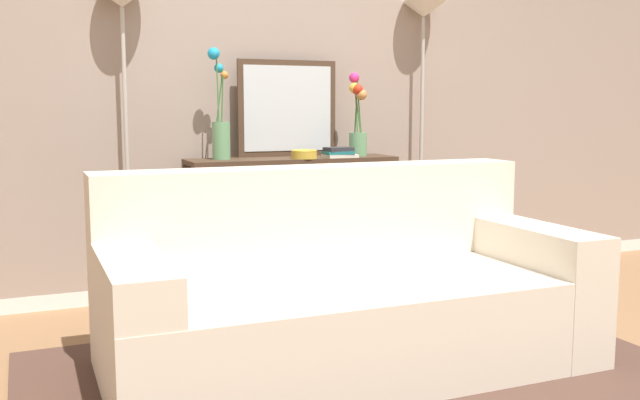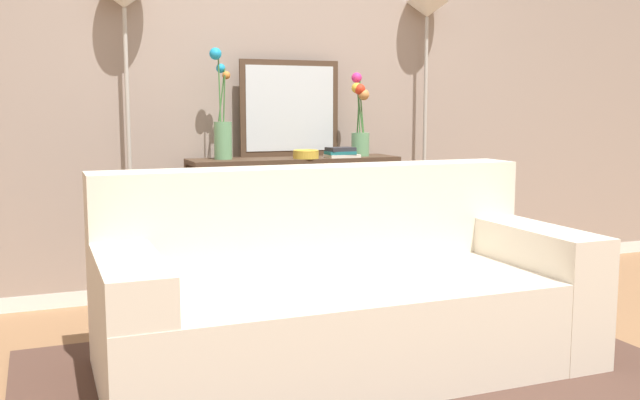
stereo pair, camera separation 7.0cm
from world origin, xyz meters
The scene contains 13 objects.
ground_plane centered at (0.00, 0.00, -0.01)m, with size 16.00×16.00×0.02m, color #936B47.
back_wall centered at (0.00, 1.98, 1.37)m, with size 12.00×0.15×2.74m.
area_rug centered at (-0.12, 0.31, 0.01)m, with size 2.81×1.72×0.01m.
couch centered at (-0.12, 0.48, 0.31)m, with size 2.13×1.00×0.88m.
console_table centered at (0.09, 1.68, 0.58)m, with size 1.28×0.33×0.86m.
floor_lamp_left centered at (-0.87, 1.80, 1.42)m, with size 0.28×0.28×1.81m.
floor_lamp_right centered at (1.06, 1.80, 1.45)m, with size 0.28×0.28×1.85m.
wall_mirror centered at (0.11, 1.81, 1.15)m, with size 0.64×0.02×0.59m.
vase_tall_flowers centered at (-0.35, 1.70, 1.06)m, with size 0.13×0.12×0.64m.
vase_short_flowers centered at (0.52, 1.66, 1.07)m, with size 0.12×0.14×0.52m.
fruit_bowl centered at (0.13, 1.58, 0.88)m, with size 0.15×0.15×0.05m.
book_stack centered at (0.36, 1.58, 0.89)m, with size 0.20×0.14×0.06m.
book_row_under_console centered at (-0.26, 1.68, 0.05)m, with size 0.37×0.18×0.13m.
Camera 1 is at (-1.43, -2.37, 1.16)m, focal length 39.99 mm.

